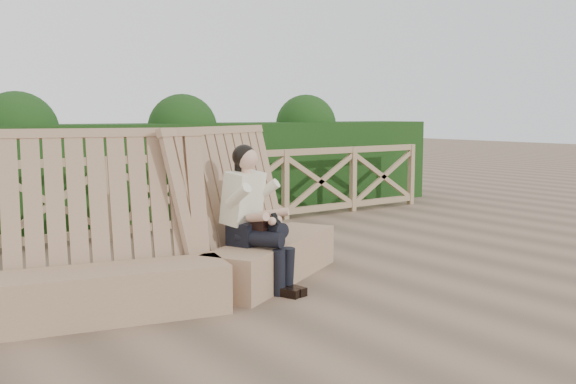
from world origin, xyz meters
TOP-DOWN VIEW (x-y plane):
  - ground at (0.00, 0.00)m, footprint 60.00×60.00m
  - bench at (-1.04, 0.57)m, footprint 3.75×1.58m
  - woman at (-0.46, 0.46)m, footprint 0.53×0.89m
  - guardrail at (0.00, 3.50)m, footprint 10.10×0.09m
  - hedge at (0.00, 4.70)m, footprint 12.00×1.20m

SIDE VIEW (x-z plane):
  - ground at x=0.00m, z-range 0.00..0.00m
  - bench at x=-1.04m, z-range -0.39..1.16m
  - guardrail at x=0.00m, z-range 0.00..1.10m
  - woman at x=-0.46m, z-range 0.04..1.40m
  - hedge at x=0.00m, z-range 0.00..1.50m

